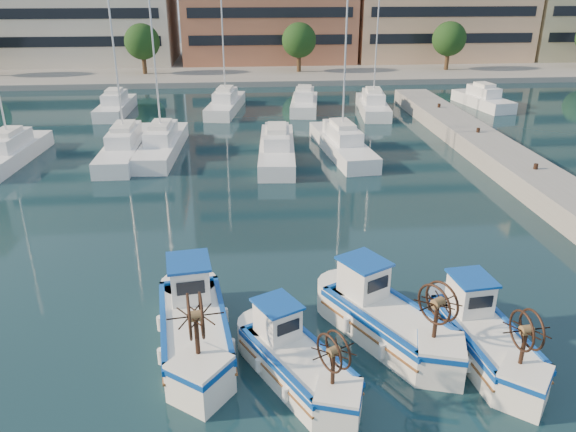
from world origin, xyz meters
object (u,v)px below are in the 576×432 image
(fishing_boat_a, at_px, (194,323))
(fishing_boat_b, at_px, (295,358))
(fishing_boat_c, at_px, (385,316))
(fishing_boat_d, at_px, (483,334))

(fishing_boat_a, height_order, fishing_boat_b, fishing_boat_a)
(fishing_boat_a, xyz_separation_m, fishing_boat_c, (6.17, -0.08, -0.04))
(fishing_boat_b, height_order, fishing_boat_d, fishing_boat_d)
(fishing_boat_a, height_order, fishing_boat_d, fishing_boat_a)
(fishing_boat_a, bearing_deg, fishing_boat_c, -8.52)
(fishing_boat_b, bearing_deg, fishing_boat_d, -21.68)
(fishing_boat_c, height_order, fishing_boat_d, fishing_boat_c)
(fishing_boat_b, xyz_separation_m, fishing_boat_d, (5.94, 0.60, 0.05))
(fishing_boat_a, xyz_separation_m, fishing_boat_b, (3.05, -1.87, -0.14))
(fishing_boat_a, relative_size, fishing_boat_d, 1.13)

